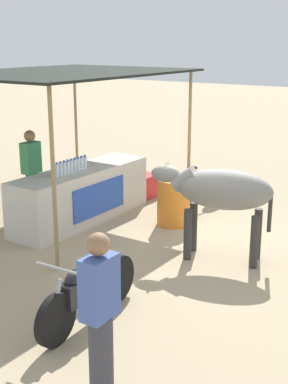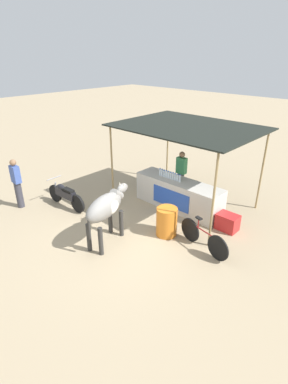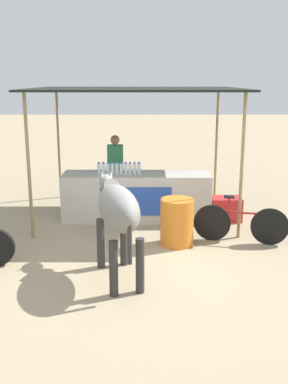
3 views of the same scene
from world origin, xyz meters
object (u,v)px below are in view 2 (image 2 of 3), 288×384
at_px(stall_counter, 178,195).
at_px(bicycle_leaning, 203,238).
at_px(passerby_on_street, 17,183).
at_px(vendor_behind_counter, 181,174).
at_px(water_barrel, 167,222).
at_px(cow, 106,208).
at_px(motorcycle_parked, 65,195).
at_px(cooler_box, 227,222).

relative_size(stall_counter, bicycle_leaning, 1.84).
height_order(stall_counter, passerby_on_street, passerby_on_street).
relative_size(vendor_behind_counter, water_barrel, 2.00).
xyz_separation_m(stall_counter, cow, (-0.22, -2.84, 0.55)).
xyz_separation_m(motorcycle_parked, passerby_on_street, (-1.08, -1.04, 0.42)).
distance_m(vendor_behind_counter, motorcycle_parked, 3.96).
height_order(cow, bicycle_leaning, cow).
bearing_deg(cow, passerby_on_street, -169.79).
bearing_deg(motorcycle_parked, passerby_on_street, -135.87).
height_order(vendor_behind_counter, cooler_box, vendor_behind_counter).
relative_size(stall_counter, cooler_box, 5.00).
bearing_deg(bicycle_leaning, vendor_behind_counter, 137.37).
bearing_deg(cooler_box, water_barrel, -128.72).
xyz_separation_m(vendor_behind_counter, bicycle_leaning, (2.33, -2.15, -0.50)).
relative_size(vendor_behind_counter, motorcycle_parked, 0.92).
relative_size(bicycle_leaning, passerby_on_street, 0.99).
height_order(vendor_behind_counter, motorcycle_parked, vendor_behind_counter).
bearing_deg(cooler_box, vendor_behind_counter, 159.89).
distance_m(stall_counter, bicycle_leaning, 2.33).
bearing_deg(cow, stall_counter, 85.66).
bearing_deg(water_barrel, cooler_box, 51.28).
bearing_deg(passerby_on_street, stall_counter, 42.23).
height_order(water_barrel, bicycle_leaning, bicycle_leaning).
distance_m(stall_counter, water_barrel, 1.66).
height_order(stall_counter, water_barrel, stall_counter).
height_order(cooler_box, passerby_on_street, passerby_on_street).
bearing_deg(cow, bicycle_leaning, 34.80).
height_order(cooler_box, cow, cow).
bearing_deg(cow, cooler_box, 53.02).
relative_size(cooler_box, bicycle_leaning, 0.37).
relative_size(vendor_behind_counter, cow, 0.89).
xyz_separation_m(cow, passerby_on_street, (-3.63, -0.65, -0.18)).
xyz_separation_m(vendor_behind_counter, motorcycle_parked, (-2.30, -3.20, -0.42)).
height_order(cooler_box, motorcycle_parked, motorcycle_parked).
distance_m(water_barrel, passerby_on_street, 5.01).
bearing_deg(stall_counter, vendor_behind_counter, 122.18).
bearing_deg(bicycle_leaning, passerby_on_street, -159.83).
relative_size(stall_counter, passerby_on_street, 1.82).
relative_size(cow, bicycle_leaning, 1.14).
distance_m(vendor_behind_counter, passerby_on_street, 5.42).
bearing_deg(water_barrel, passerby_on_street, -156.40).
xyz_separation_m(vendor_behind_counter, passerby_on_street, (-3.37, -4.24, 0.00)).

